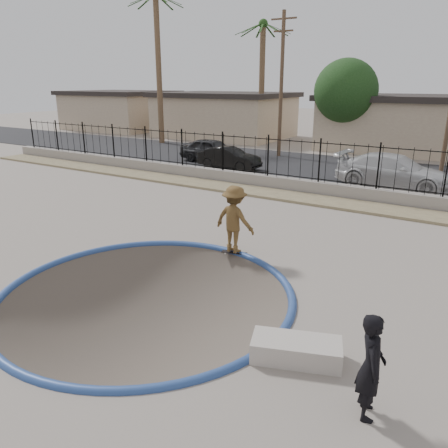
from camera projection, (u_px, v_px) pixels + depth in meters
name	position (u px, v px, depth m)	size (l,w,h in m)	color
ground	(328.00, 210.00, 21.17)	(120.00, 120.00, 2.20)	slate
bowl_pit	(147.00, 295.00, 10.35)	(6.84, 6.84, 1.80)	#4F453D
coping_ring	(147.00, 295.00, 10.35)	(7.04, 7.04, 0.20)	navy
rock_strip	(308.00, 199.00, 18.55)	(42.00, 1.60, 0.11)	tan
retaining_wall	(318.00, 188.00, 19.36)	(42.00, 0.45, 0.60)	gray
fence	(320.00, 161.00, 18.99)	(40.00, 0.04, 1.80)	black
street	(359.00, 170.00, 24.85)	(90.00, 8.00, 0.04)	black
house_west_far	(120.00, 110.00, 46.01)	(10.60, 8.60, 3.90)	tan
house_west	(224.00, 114.00, 39.45)	(11.60, 8.60, 3.90)	tan
house_center	(398.00, 122.00, 31.89)	(10.60, 8.60, 3.90)	tan
palm_left	(157.00, 38.00, 33.36)	(2.30, 2.30, 11.30)	brown
palm_mid	(262.00, 56.00, 33.45)	(2.30, 2.30, 9.30)	brown
utility_pole_left	(281.00, 83.00, 28.03)	(1.70, 0.24, 9.00)	#473323
street_tree_left	(346.00, 91.00, 29.90)	(4.32, 4.32, 6.36)	#473323
skater	(234.00, 223.00, 12.47)	(1.26, 0.72, 1.95)	brown
skateboard	(234.00, 252.00, 12.76)	(0.77, 0.37, 0.06)	black
videographer	(371.00, 366.00, 6.38)	(0.62, 0.40, 1.69)	black
concrete_ledge	(296.00, 350.00, 7.87)	(1.60, 0.70, 0.40)	#B0A69C
car_a	(212.00, 150.00, 27.06)	(1.70, 4.21, 1.44)	black
car_b	(229.00, 158.00, 25.03)	(1.29, 3.69, 1.22)	black
car_c	(394.00, 171.00, 20.41)	(2.18, 5.36, 1.55)	#BCBCBF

